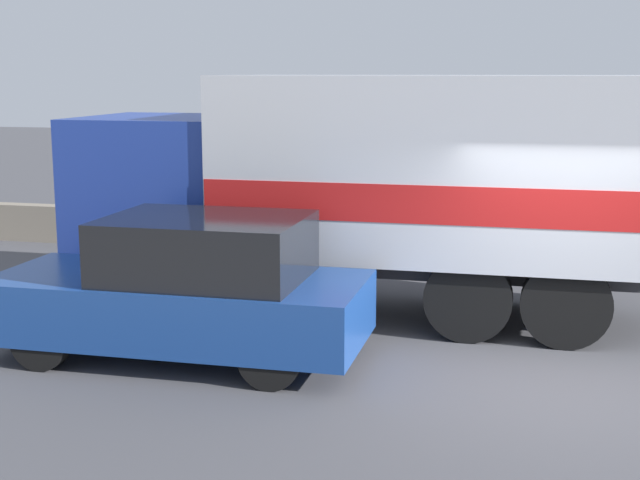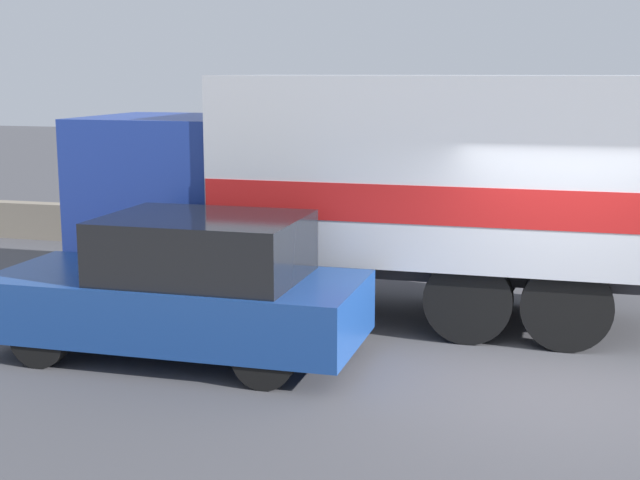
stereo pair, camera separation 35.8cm
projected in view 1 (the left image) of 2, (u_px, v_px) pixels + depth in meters
ground_plane at (561, 390)px, 9.41m from camera, size 80.00×80.00×0.00m
stone_wall_backdrop at (553, 245)px, 15.44m from camera, size 60.00×0.35×0.72m
box_truck at (382, 182)px, 12.07m from camera, size 8.04×2.46×3.27m
car_hatchback at (188, 289)px, 10.36m from camera, size 4.35×1.85×1.69m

